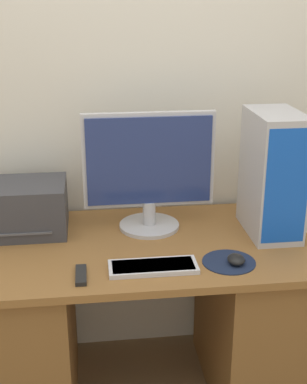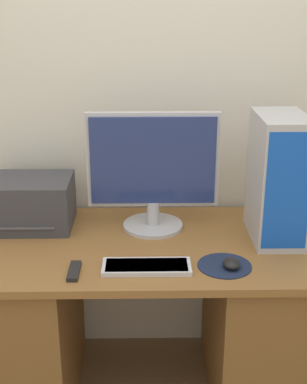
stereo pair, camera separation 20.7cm
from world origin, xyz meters
name	(u,v)px [view 1 (the left image)]	position (x,y,z in m)	size (l,w,h in m)	color
wall_back	(131,76)	(0.00, 0.80, 1.35)	(6.40, 0.05, 2.70)	silver
desk	(143,320)	(0.00, 0.37, 0.39)	(1.39, 0.75, 0.75)	brown
monitor	(149,169)	(0.05, 0.53, 1.01)	(0.54, 0.25, 0.50)	#B7B7BC
keyboard	(153,267)	(0.02, 0.15, 0.76)	(0.32, 0.12, 0.02)	silver
mousepad	(229,262)	(0.30, 0.17, 0.75)	(0.20, 0.20, 0.00)	#19233D
mouse	(236,259)	(0.33, 0.15, 0.77)	(0.06, 0.08, 0.03)	black
computer_tower	(273,174)	(0.54, 0.42, 1.00)	(0.19, 0.33, 0.51)	#B2B2B7
printer	(21,208)	(-0.49, 0.55, 0.85)	(0.37, 0.28, 0.21)	#38383D
remote_control	(81,275)	(-0.24, 0.13, 0.76)	(0.04, 0.13, 0.02)	black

